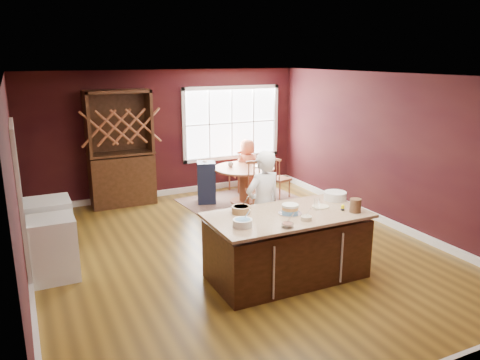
# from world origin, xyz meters

# --- Properties ---
(room_shell) EXTENTS (7.00, 7.00, 7.00)m
(room_shell) POSITION_xyz_m (0.00, 0.00, 1.35)
(room_shell) COLOR brown
(room_shell) RESTS_ON ground
(window) EXTENTS (2.36, 0.10, 1.66)m
(window) POSITION_xyz_m (1.50, 3.47, 1.50)
(window) COLOR white
(window) RESTS_ON room_shell
(doorway) EXTENTS (0.08, 1.26, 2.13)m
(doorway) POSITION_xyz_m (-2.97, 0.60, 1.02)
(doorway) COLOR white
(doorway) RESTS_ON room_shell
(kitchen_island) EXTENTS (2.16, 1.13, 0.92)m
(kitchen_island) POSITION_xyz_m (0.25, -1.07, 0.44)
(kitchen_island) COLOR black
(kitchen_island) RESTS_ON ground
(dining_table) EXTENTS (1.26, 1.26, 0.75)m
(dining_table) POSITION_xyz_m (1.23, 2.26, 0.53)
(dining_table) COLOR brown
(dining_table) RESTS_ON ground
(baker) EXTENTS (0.67, 0.50, 1.66)m
(baker) POSITION_xyz_m (0.24, -0.37, 0.83)
(baker) COLOR silver
(baker) RESTS_ON ground
(layer_cake) EXTENTS (0.32, 0.32, 0.13)m
(layer_cake) POSITION_xyz_m (0.28, -1.07, 0.98)
(layer_cake) COLOR silver
(layer_cake) RESTS_ON kitchen_island
(bowl_blue) EXTENTS (0.25, 0.25, 0.09)m
(bowl_blue) POSITION_xyz_m (-0.51, -1.23, 0.97)
(bowl_blue) COLOR white
(bowl_blue) RESTS_ON kitchen_island
(bowl_yellow) EXTENTS (0.25, 0.25, 0.10)m
(bowl_yellow) POSITION_xyz_m (-0.30, -0.76, 0.97)
(bowl_yellow) COLOR #B07648
(bowl_yellow) RESTS_ON kitchen_island
(bowl_pink) EXTENTS (0.16, 0.16, 0.06)m
(bowl_pink) POSITION_xyz_m (-0.02, -1.50, 0.95)
(bowl_pink) COLOR silver
(bowl_pink) RESTS_ON kitchen_island
(bowl_olive) EXTENTS (0.15, 0.15, 0.05)m
(bowl_olive) POSITION_xyz_m (0.33, -1.38, 0.95)
(bowl_olive) COLOR beige
(bowl_olive) RESTS_ON kitchen_island
(drinking_glass) EXTENTS (0.08, 0.08, 0.16)m
(drinking_glass) POSITION_xyz_m (0.70, -1.08, 1.00)
(drinking_glass) COLOR silver
(drinking_glass) RESTS_ON kitchen_island
(dinner_plate) EXTENTS (0.24, 0.24, 0.02)m
(dinner_plate) POSITION_xyz_m (0.81, -1.01, 0.93)
(dinner_plate) COLOR #FBF4C4
(dinner_plate) RESTS_ON kitchen_island
(white_tub) EXTENTS (0.33, 0.33, 0.11)m
(white_tub) POSITION_xyz_m (1.22, -0.81, 0.98)
(white_tub) COLOR white
(white_tub) RESTS_ON kitchen_island
(stoneware_crock) EXTENTS (0.16, 0.16, 0.19)m
(stoneware_crock) POSITION_xyz_m (1.11, -1.40, 1.01)
(stoneware_crock) COLOR brown
(stoneware_crock) RESTS_ON kitchen_island
(toy_figurine) EXTENTS (0.05, 0.05, 0.09)m
(toy_figurine) POSITION_xyz_m (0.99, -1.28, 0.96)
(toy_figurine) COLOR #FFF503
(toy_figurine) RESTS_ON kitchen_island
(rug) EXTENTS (2.57, 2.08, 0.01)m
(rug) POSITION_xyz_m (1.23, 2.26, 0.01)
(rug) COLOR brown
(rug) RESTS_ON ground
(chair_east) EXTENTS (0.44, 0.46, 0.91)m
(chair_east) POSITION_xyz_m (2.09, 2.25, 0.45)
(chair_east) COLOR brown
(chair_east) RESTS_ON ground
(chair_south) EXTENTS (0.51, 0.49, 1.05)m
(chair_south) POSITION_xyz_m (1.12, 1.39, 0.53)
(chair_south) COLOR brown
(chair_south) RESTS_ON ground
(chair_north) EXTENTS (0.50, 0.48, 0.98)m
(chair_north) POSITION_xyz_m (1.50, 3.07, 0.49)
(chair_north) COLOR olive
(chair_north) RESTS_ON ground
(seated_woman) EXTENTS (0.65, 0.47, 1.23)m
(seated_woman) POSITION_xyz_m (1.56, 2.78, 0.61)
(seated_woman) COLOR #F4794D
(seated_woman) RESTS_ON ground
(high_chair) EXTENTS (0.47, 0.47, 0.91)m
(high_chair) POSITION_xyz_m (0.50, 2.56, 0.45)
(high_chair) COLOR #192031
(high_chair) RESTS_ON ground
(toddler) EXTENTS (0.18, 0.14, 0.26)m
(toddler) POSITION_xyz_m (0.48, 2.61, 0.81)
(toddler) COLOR #8CA5BF
(toddler) RESTS_ON high_chair
(table_plate) EXTENTS (0.19, 0.19, 0.01)m
(table_plate) POSITION_xyz_m (1.49, 2.21, 0.76)
(table_plate) COLOR beige
(table_plate) RESTS_ON dining_table
(table_cup) EXTENTS (0.12, 0.12, 0.09)m
(table_cup) POSITION_xyz_m (1.00, 2.44, 0.80)
(table_cup) COLOR silver
(table_cup) RESTS_ON dining_table
(hutch) EXTENTS (1.27, 0.53, 2.33)m
(hutch) POSITION_xyz_m (-1.07, 3.22, 1.17)
(hutch) COLOR #371E0E
(hutch) RESTS_ON ground
(washer) EXTENTS (0.60, 0.58, 0.87)m
(washer) POSITION_xyz_m (-2.64, 0.28, 0.44)
(washer) COLOR white
(washer) RESTS_ON ground
(dryer) EXTENTS (0.65, 0.63, 0.94)m
(dryer) POSITION_xyz_m (-2.64, 0.92, 0.47)
(dryer) COLOR white
(dryer) RESTS_ON ground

